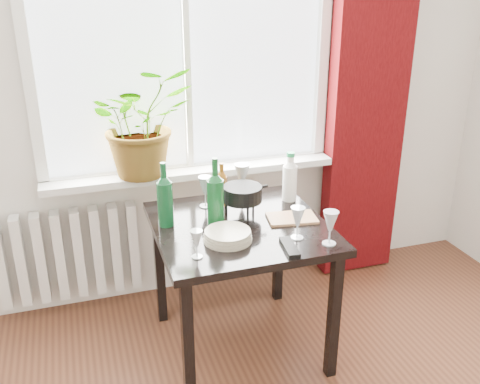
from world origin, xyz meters
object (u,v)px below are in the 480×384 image
object	(u,v)px
wineglass_back_center	(242,181)
wineglass_back_left	(205,191)
cutting_board	(292,218)
radiator	(69,254)
wineglass_far_right	(330,227)
wine_bottle_left	(165,194)
plate_stack	(228,236)
fondue_pot	(243,200)
wine_bottle_right	(215,192)
cleaning_bottle	(290,176)
potted_plant	(142,122)
wineglass_front_right	(298,223)
table	(240,240)
wineglass_front_left	(197,244)
tv_remote	(290,247)
bottle_amber	(222,184)

from	to	relation	value
wineglass_back_center	wineglass_back_left	world-z (taller)	wineglass_back_center
cutting_board	radiator	bearing A→B (deg)	149.54
wineglass_far_right	wine_bottle_left	bearing A→B (deg)	147.39
plate_stack	fondue_pot	bearing A→B (deg)	58.61
wine_bottle_right	cleaning_bottle	bearing A→B (deg)	21.82
wine_bottle_left	radiator	bearing A→B (deg)	133.39
potted_plant	wineglass_far_right	bearing A→B (deg)	-52.23
potted_plant	cleaning_bottle	xyz separation A→B (m)	(0.74, -0.37, -0.27)
wine_bottle_left	cutting_board	size ratio (longest dim) A/B	1.36
fondue_pot	radiator	bearing A→B (deg)	126.72
wine_bottle_left	wineglass_front_right	distance (m)	0.66
table	fondue_pot	world-z (taller)	fondue_pot
cutting_board	wineglass_front_left	bearing A→B (deg)	-156.91
wine_bottle_left	wineglass_back_left	size ratio (longest dim) A/B	1.91
cleaning_bottle	fondue_pot	distance (m)	0.33
wineglass_back_left	plate_stack	distance (m)	0.42
plate_stack	cutting_board	xyz separation A→B (m)	(0.38, 0.12, -0.02)
wineglass_far_right	wineglass_front_left	size ratio (longest dim) A/B	1.27
table	wineglass_back_left	world-z (taller)	wineglass_back_left
wineglass_back_center	cutting_board	size ratio (longest dim) A/B	0.84
wineglass_front_right	plate_stack	xyz separation A→B (m)	(-0.32, 0.08, -0.06)
plate_stack	tv_remote	distance (m)	0.30
bottle_amber	cleaning_bottle	distance (m)	0.38
table	wineglass_back_center	bearing A→B (deg)	70.14
wineglass_back_left	bottle_amber	bearing A→B (deg)	-3.60
potted_plant	wine_bottle_left	bearing A→B (deg)	-86.85
wineglass_back_left	wineglass_front_left	size ratio (longest dim) A/B	1.30
radiator	cutting_board	size ratio (longest dim) A/B	3.24
table	cutting_board	bearing A→B (deg)	-6.04
table	fondue_pot	xyz separation A→B (m)	(0.05, 0.11, 0.17)
table	cutting_board	world-z (taller)	cutting_board
table	wine_bottle_left	size ratio (longest dim) A/B	2.54
wineglass_front_right	table	bearing A→B (deg)	132.32
wineglass_back_center	cutting_board	xyz separation A→B (m)	(0.16, -0.34, -0.10)
wine_bottle_right	wineglass_far_right	world-z (taller)	wine_bottle_right
wineglass_front_left	wineglass_back_center	bearing A→B (deg)	55.41
bottle_amber	plate_stack	distance (m)	0.43
cleaning_bottle	plate_stack	xyz separation A→B (m)	(-0.47, -0.36, -0.11)
fondue_pot	potted_plant	bearing A→B (deg)	108.95
wine_bottle_left	wine_bottle_right	xyz separation A→B (m)	(0.23, -0.08, 0.01)
wineglass_front_left	cutting_board	xyz separation A→B (m)	(0.56, 0.24, -0.06)
cutting_board	wine_bottle_left	bearing A→B (deg)	167.92
cleaning_bottle	tv_remote	size ratio (longest dim) A/B	1.52
table	fondue_pot	size ratio (longest dim) A/B	3.66
table	tv_remote	distance (m)	0.36
bottle_amber	plate_stack	xyz separation A→B (m)	(-0.09, -0.41, -0.10)
wineglass_front_right	wineglass_back_center	size ratio (longest dim) A/B	0.79
wine_bottle_left	wineglass_front_left	xyz separation A→B (m)	(0.07, -0.37, -0.10)
tv_remote	cutting_board	size ratio (longest dim) A/B	0.74
cleaning_bottle	tv_remote	bearing A→B (deg)	-112.58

